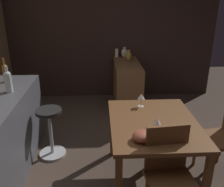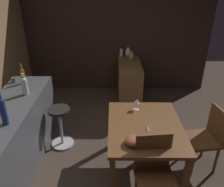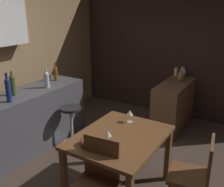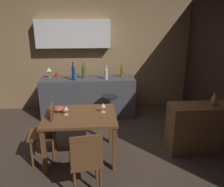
{
  "view_description": "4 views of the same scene",
  "coord_description": "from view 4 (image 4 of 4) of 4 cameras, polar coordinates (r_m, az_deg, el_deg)",
  "views": [
    {
      "loc": [
        -2.3,
        0.33,
        1.94
      ],
      "look_at": [
        0.32,
        0.2,
        0.9
      ],
      "focal_mm": 40.1,
      "sensor_mm": 36.0,
      "label": 1
    },
    {
      "loc": [
        -2.3,
        0.18,
        2.3
      ],
      "look_at": [
        0.38,
        0.19,
        0.94
      ],
      "focal_mm": 36.01,
      "sensor_mm": 36.0,
      "label": 2
    },
    {
      "loc": [
        -2.3,
        -1.48,
        2.12
      ],
      "look_at": [
        0.58,
        0.3,
        0.95
      ],
      "focal_mm": 41.8,
      "sensor_mm": 36.0,
      "label": 3
    },
    {
      "loc": [
        0.18,
        -3.42,
        2.12
      ],
      "look_at": [
        0.46,
        0.14,
        0.96
      ],
      "focal_mm": 35.77,
      "sensor_mm": 36.0,
      "label": 4
    }
  ],
  "objects": [
    {
      "name": "kitchen_counter",
      "position": [
        5.19,
        -6.03,
        -0.93
      ],
      "size": [
        2.1,
        0.6,
        0.9
      ],
      "primitive_type": "cube",
      "color": "#4C4C51",
      "rests_on": "ground_plane"
    },
    {
      "name": "wine_bottle_clear",
      "position": [
        4.92,
        -1.52,
        5.23
      ],
      "size": [
        0.08,
        0.08,
        0.31
      ],
      "color": "silver",
      "rests_on": "kitchen_counter"
    },
    {
      "name": "cup_red",
      "position": [
        5.29,
        -13.83,
        4.6
      ],
      "size": [
        0.11,
        0.08,
        0.09
      ],
      "color": "red",
      "rests_on": "kitchen_counter"
    },
    {
      "name": "chair_near_window",
      "position": [
        3.64,
        -16.41,
        -9.14
      ],
      "size": [
        0.44,
        0.44,
        0.92
      ],
      "color": "brown",
      "rests_on": "ground_plane"
    },
    {
      "name": "wine_bottle_amber",
      "position": [
        5.1,
        2.52,
        5.62
      ],
      "size": [
        0.06,
        0.06,
        0.31
      ],
      "color": "#8C5114",
      "rests_on": "kitchen_counter"
    },
    {
      "name": "wine_bottle_olive",
      "position": [
        5.05,
        -7.27,
        5.73
      ],
      "size": [
        0.08,
        0.08,
        0.34
      ],
      "color": "#475623",
      "rests_on": "kitchen_counter"
    },
    {
      "name": "wine_glass_left",
      "position": [
        3.51,
        -11.7,
        -3.67
      ],
      "size": [
        0.08,
        0.08,
        0.15
      ],
      "color": "silver",
      "rests_on": "dining_table"
    },
    {
      "name": "wine_glass_right",
      "position": [
        3.53,
        -2.26,
        -3.05
      ],
      "size": [
        0.08,
        0.08,
        0.16
      ],
      "color": "silver",
      "rests_on": "dining_table"
    },
    {
      "name": "fruit_bowl",
      "position": [
        3.7,
        -13.47,
        -3.77
      ],
      "size": [
        0.18,
        0.18,
        0.09
      ],
      "primitive_type": "ellipsoid",
      "color": "#9E4C38",
      "rests_on": "dining_table"
    },
    {
      "name": "counter_lamp",
      "position": [
        5.23,
        -15.85,
        5.77
      ],
      "size": [
        0.13,
        0.13,
        0.23
      ],
      "color": "#A58447",
      "rests_on": "kitchen_counter"
    },
    {
      "name": "cup_teal",
      "position": [
        5.22,
        -9.42,
        4.78
      ],
      "size": [
        0.12,
        0.09,
        0.1
      ],
      "color": "teal",
      "rests_on": "kitchen_counter"
    },
    {
      "name": "wall_kitchen_back",
      "position": [
        5.55,
        -7.02,
        10.51
      ],
      "size": [
        5.2,
        0.33,
        2.6
      ],
      "color": "#9E7A51",
      "rests_on": "ground_plane"
    },
    {
      "name": "sideboard_cabinet",
      "position": [
        4.09,
        21.77,
        -8.14
      ],
      "size": [
        1.1,
        0.44,
        0.82
      ],
      "primitive_type": "cube",
      "color": "brown",
      "rests_on": "ground_plane"
    },
    {
      "name": "chair_by_doorway",
      "position": [
        2.9,
        -6.64,
        -16.54
      ],
      "size": [
        0.46,
        0.46,
        0.88
      ],
      "color": "brown",
      "rests_on": "ground_plane"
    },
    {
      "name": "bar_stool",
      "position": [
        4.74,
        -0.6,
        -4.07
      ],
      "size": [
        0.34,
        0.34,
        0.64
      ],
      "color": "#262323",
      "rests_on": "ground_plane"
    },
    {
      "name": "vase_brass",
      "position": [
        3.94,
        24.68,
        -1.56
      ],
      "size": [
        0.1,
        0.1,
        0.2
      ],
      "color": "#B78C38",
      "rests_on": "sideboard_cabinet"
    },
    {
      "name": "ground_plane",
      "position": [
        4.03,
        -6.5,
        -13.9
      ],
      "size": [
        9.0,
        9.0,
        0.0
      ],
      "primitive_type": "plane",
      "color": "#47382D"
    },
    {
      "name": "cup_slate",
      "position": [
        5.29,
        2.64,
        5.04
      ],
      "size": [
        0.11,
        0.07,
        0.08
      ],
      "color": "#515660",
      "rests_on": "kitchen_counter"
    },
    {
      "name": "dining_table",
      "position": [
        3.55,
        -8.09,
        -6.83
      ],
      "size": [
        1.11,
        0.89,
        0.74
      ],
      "color": "brown",
      "rests_on": "ground_plane"
    },
    {
      "name": "wine_bottle_cobalt",
      "position": [
        4.89,
        -9.85,
        5.43
      ],
      "size": [
        0.07,
        0.07,
        0.39
      ],
      "color": "navy",
      "rests_on": "kitchen_counter"
    }
  ]
}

